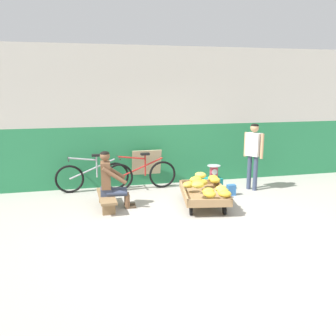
{
  "coord_description": "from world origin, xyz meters",
  "views": [
    {
      "loc": [
        -1.93,
        -5.55,
        2.38
      ],
      "look_at": [
        -0.26,
        1.38,
        0.75
      ],
      "focal_mm": 39.1,
      "sensor_mm": 36.0,
      "label": 1
    }
  ],
  "objects_px": {
    "vendor_seated": "(110,180)",
    "shopping_bag": "(231,190)",
    "banana_cart": "(204,194)",
    "low_bench": "(107,198)",
    "plastic_crate": "(213,184)",
    "bicycle_far_left": "(141,175)",
    "bicycle_near_left": "(92,176)",
    "customer_adult": "(253,149)",
    "weighing_scale": "(214,171)",
    "sign_board": "(146,167)"
  },
  "relations": [
    {
      "from": "vendor_seated",
      "to": "shopping_bag",
      "type": "bearing_deg",
      "value": 4.81
    },
    {
      "from": "banana_cart",
      "to": "low_bench",
      "type": "distance_m",
      "value": 1.93
    },
    {
      "from": "vendor_seated",
      "to": "plastic_crate",
      "type": "relative_size",
      "value": 3.17
    },
    {
      "from": "plastic_crate",
      "to": "bicycle_far_left",
      "type": "xyz_separation_m",
      "value": [
        -1.6,
        0.49,
        0.2
      ]
    },
    {
      "from": "banana_cart",
      "to": "low_bench",
      "type": "height_order",
      "value": "banana_cart"
    },
    {
      "from": "low_bench",
      "to": "bicycle_near_left",
      "type": "bearing_deg",
      "value": 99.76
    },
    {
      "from": "banana_cart",
      "to": "customer_adult",
      "type": "relative_size",
      "value": 1.02
    },
    {
      "from": "low_bench",
      "to": "vendor_seated",
      "type": "height_order",
      "value": "vendor_seated"
    },
    {
      "from": "customer_adult",
      "to": "shopping_bag",
      "type": "bearing_deg",
      "value": -154.28
    },
    {
      "from": "banana_cart",
      "to": "bicycle_near_left",
      "type": "xyz_separation_m",
      "value": [
        -2.12,
        1.59,
        0.11
      ]
    },
    {
      "from": "bicycle_far_left",
      "to": "customer_adult",
      "type": "height_order",
      "value": "customer_adult"
    },
    {
      "from": "low_bench",
      "to": "vendor_seated",
      "type": "distance_m",
      "value": 0.38
    },
    {
      "from": "shopping_bag",
      "to": "customer_adult",
      "type": "bearing_deg",
      "value": 25.72
    },
    {
      "from": "weighing_scale",
      "to": "bicycle_near_left",
      "type": "bearing_deg",
      "value": 167.39
    },
    {
      "from": "low_bench",
      "to": "bicycle_near_left",
      "type": "relative_size",
      "value": 0.67
    },
    {
      "from": "bicycle_near_left",
      "to": "vendor_seated",
      "type": "bearing_deg",
      "value": -76.45
    },
    {
      "from": "plastic_crate",
      "to": "customer_adult",
      "type": "bearing_deg",
      "value": -8.38
    },
    {
      "from": "plastic_crate",
      "to": "bicycle_near_left",
      "type": "height_order",
      "value": "bicycle_near_left"
    },
    {
      "from": "low_bench",
      "to": "customer_adult",
      "type": "height_order",
      "value": "customer_adult"
    },
    {
      "from": "banana_cart",
      "to": "shopping_bag",
      "type": "distance_m",
      "value": 1.0
    },
    {
      "from": "banana_cart",
      "to": "plastic_crate",
      "type": "relative_size",
      "value": 4.34
    },
    {
      "from": "plastic_crate",
      "to": "low_bench",
      "type": "bearing_deg",
      "value": -165.13
    },
    {
      "from": "banana_cart",
      "to": "sign_board",
      "type": "bearing_deg",
      "value": 114.46
    },
    {
      "from": "vendor_seated",
      "to": "bicycle_near_left",
      "type": "relative_size",
      "value": 0.69
    },
    {
      "from": "plastic_crate",
      "to": "sign_board",
      "type": "relative_size",
      "value": 0.41
    },
    {
      "from": "banana_cart",
      "to": "customer_adult",
      "type": "height_order",
      "value": "customer_adult"
    },
    {
      "from": "vendor_seated",
      "to": "bicycle_near_left",
      "type": "distance_m",
      "value": 1.32
    },
    {
      "from": "bicycle_far_left",
      "to": "shopping_bag",
      "type": "height_order",
      "value": "bicycle_far_left"
    },
    {
      "from": "sign_board",
      "to": "bicycle_far_left",
      "type": "bearing_deg",
      "value": -119.18
    },
    {
      "from": "bicycle_near_left",
      "to": "plastic_crate",
      "type": "bearing_deg",
      "value": -12.59
    },
    {
      "from": "vendor_seated",
      "to": "customer_adult",
      "type": "distance_m",
      "value": 3.34
    },
    {
      "from": "low_bench",
      "to": "shopping_bag",
      "type": "relative_size",
      "value": 4.61
    },
    {
      "from": "low_bench",
      "to": "bicycle_far_left",
      "type": "distance_m",
      "value": 1.45
    },
    {
      "from": "plastic_crate",
      "to": "customer_adult",
      "type": "relative_size",
      "value": 0.24
    },
    {
      "from": "low_bench",
      "to": "customer_adult",
      "type": "bearing_deg",
      "value": 8.87
    },
    {
      "from": "bicycle_near_left",
      "to": "bicycle_far_left",
      "type": "height_order",
      "value": "same"
    },
    {
      "from": "low_bench",
      "to": "customer_adult",
      "type": "distance_m",
      "value": 3.49
    },
    {
      "from": "bicycle_far_left",
      "to": "weighing_scale",
      "type": "bearing_deg",
      "value": -17.11
    },
    {
      "from": "weighing_scale",
      "to": "bicycle_far_left",
      "type": "xyz_separation_m",
      "value": [
        -1.6,
        0.49,
        -0.1
      ]
    },
    {
      "from": "sign_board",
      "to": "customer_adult",
      "type": "relative_size",
      "value": 0.57
    },
    {
      "from": "low_bench",
      "to": "sign_board",
      "type": "bearing_deg",
      "value": 54.34
    },
    {
      "from": "bicycle_far_left",
      "to": "sign_board",
      "type": "bearing_deg",
      "value": 60.82
    },
    {
      "from": "weighing_scale",
      "to": "bicycle_near_left",
      "type": "xyz_separation_m",
      "value": [
        -2.69,
        0.6,
        -0.1
      ]
    },
    {
      "from": "banana_cart",
      "to": "weighing_scale",
      "type": "xyz_separation_m",
      "value": [
        0.58,
        0.98,
        0.21
      ]
    },
    {
      "from": "vendor_seated",
      "to": "shopping_bag",
      "type": "height_order",
      "value": "vendor_seated"
    },
    {
      "from": "low_bench",
      "to": "weighing_scale",
      "type": "relative_size",
      "value": 3.69
    },
    {
      "from": "weighing_scale",
      "to": "shopping_bag",
      "type": "relative_size",
      "value": 1.25
    },
    {
      "from": "sign_board",
      "to": "banana_cart",
      "type": "bearing_deg",
      "value": -65.54
    },
    {
      "from": "low_bench",
      "to": "weighing_scale",
      "type": "distance_m",
      "value": 2.57
    },
    {
      "from": "weighing_scale",
      "to": "bicycle_far_left",
      "type": "distance_m",
      "value": 1.67
    }
  ]
}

